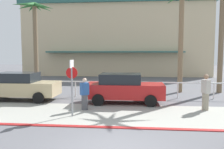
# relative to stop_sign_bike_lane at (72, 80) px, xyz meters

# --- Properties ---
(ground_plane) EXTENTS (80.00, 80.00, 0.00)m
(ground_plane) POSITION_rel_stop_sign_bike_lane_xyz_m (2.23, 6.30, -1.68)
(ground_plane) COLOR #5B5B60
(sidewalk_strip) EXTENTS (44.00, 4.00, 0.02)m
(sidewalk_strip) POSITION_rel_stop_sign_bike_lane_xyz_m (2.23, 0.50, -1.67)
(sidewalk_strip) COLOR #9E9E93
(sidewalk_strip) RESTS_ON ground
(curb_paint) EXTENTS (44.00, 0.24, 0.03)m
(curb_paint) POSITION_rel_stop_sign_bike_lane_xyz_m (2.23, -1.50, -1.66)
(curb_paint) COLOR maroon
(curb_paint) RESTS_ON ground
(building_backdrop) EXTENTS (23.93, 11.87, 9.40)m
(building_backdrop) POSITION_rel_stop_sign_bike_lane_xyz_m (0.35, 23.53, 3.04)
(building_backdrop) COLOR beige
(building_backdrop) RESTS_ON ground
(rail_fence) EXTENTS (24.27, 0.08, 1.04)m
(rail_fence) POSITION_rel_stop_sign_bike_lane_xyz_m (2.23, 4.80, -0.84)
(rail_fence) COLOR white
(rail_fence) RESTS_ON ground
(stop_sign_bike_lane) EXTENTS (0.52, 0.56, 2.56)m
(stop_sign_bike_lane) POSITION_rel_stop_sign_bike_lane_xyz_m (0.00, 0.00, 0.00)
(stop_sign_bike_lane) COLOR gray
(stop_sign_bike_lane) RESTS_ON ground
(palm_tree_2) EXTENTS (3.09, 3.14, 7.04)m
(palm_tree_2) POSITION_rel_stop_sign_bike_lane_xyz_m (-5.45, 8.88, 3.71)
(palm_tree_2) COLOR #756047
(palm_tree_2) RESTS_ON ground
(palm_tree_3) EXTENTS (2.98, 3.22, 7.30)m
(palm_tree_3) POSITION_rel_stop_sign_bike_lane_xyz_m (6.09, 7.28, 3.64)
(palm_tree_3) COLOR #846B4C
(palm_tree_3) RESTS_ON ground
(car_tan_1) EXTENTS (4.40, 2.02, 1.69)m
(car_tan_1) POSITION_rel_stop_sign_bike_lane_xyz_m (-4.06, 3.31, -0.81)
(car_tan_1) COLOR tan
(car_tan_1) RESTS_ON ground
(car_red_2) EXTENTS (4.40, 2.02, 1.69)m
(car_red_2) POSITION_rel_stop_sign_bike_lane_xyz_m (2.19, 3.06, -0.81)
(car_red_2) COLOR red
(car_red_2) RESTS_ON ground
(pedestrian_0) EXTENTS (0.42, 0.47, 1.81)m
(pedestrian_0) POSITION_rel_stop_sign_bike_lane_xyz_m (6.34, 1.70, -0.83)
(pedestrian_0) COLOR gray
(pedestrian_0) RESTS_ON ground
(pedestrian_1) EXTENTS (0.48, 0.45, 1.62)m
(pedestrian_1) POSITION_rel_stop_sign_bike_lane_xyz_m (0.32, 1.20, -0.93)
(pedestrian_1) COLOR #4C4C51
(pedestrian_1) RESTS_ON ground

